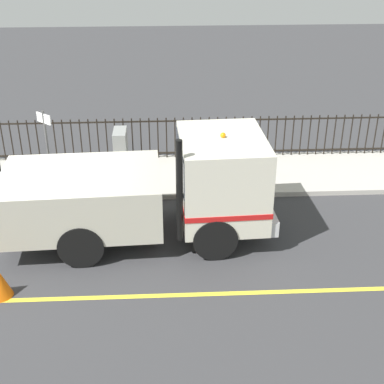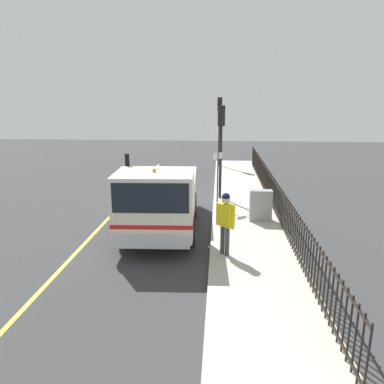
{
  "view_description": "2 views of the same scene",
  "coord_description": "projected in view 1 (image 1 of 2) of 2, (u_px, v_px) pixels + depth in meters",
  "views": [
    {
      "loc": [
        -10.83,
        -2.97,
        6.7
      ],
      "look_at": [
        0.31,
        -3.53,
        0.88
      ],
      "focal_mm": 51.03,
      "sensor_mm": 36.0,
      "label": 1
    },
    {
      "loc": [
        1.83,
        -14.28,
        4.4
      ],
      "look_at": [
        0.94,
        -2.64,
        1.39
      ],
      "focal_mm": 33.9,
      "sensor_mm": 36.0,
      "label": 2
    }
  ],
  "objects": [
    {
      "name": "ground_plane",
      "position": [
        40.0,
        236.0,
        12.55
      ],
      "size": [
        50.06,
        50.06,
        0.0
      ],
      "primitive_type": "plane",
      "color": "#38383A",
      "rests_on": "ground"
    },
    {
      "name": "sidewalk_slab",
      "position": [
        60.0,
        178.0,
        15.07
      ],
      "size": [
        2.54,
        22.75,
        0.13
      ],
      "primitive_type": "cube",
      "color": "#B7B2A8",
      "rests_on": "ground"
    },
    {
      "name": "lane_marking",
      "position": [
        16.0,
        300.0,
        10.48
      ],
      "size": [
        0.12,
        20.48,
        0.01
      ],
      "primitive_type": "cube",
      "color": "yellow",
      "rests_on": "ground"
    },
    {
      "name": "work_truck",
      "position": [
        161.0,
        186.0,
        12.0
      ],
      "size": [
        2.53,
        5.99,
        2.73
      ],
      "rotation": [
        0.0,
        0.0,
        3.19
      ],
      "color": "silver",
      "rests_on": "ground"
    },
    {
      "name": "worker_standing",
      "position": [
        236.0,
        148.0,
        13.99
      ],
      "size": [
        0.52,
        0.52,
        1.79
      ],
      "rotation": [
        0.0,
        0.0,
        2.37
      ],
      "color": "yellow",
      "rests_on": "sidewalk_slab"
    },
    {
      "name": "iron_fence",
      "position": [
        64.0,
        140.0,
        15.75
      ],
      "size": [
        0.04,
        19.38,
        1.23
      ],
      "color": "black",
      "rests_on": "sidewalk_slab"
    },
    {
      "name": "utility_cabinet",
      "position": [
        121.0,
        149.0,
        15.26
      ],
      "size": [
        0.78,
        0.35,
        1.13
      ],
      "primitive_type": "cube",
      "color": "gray",
      "rests_on": "sidewalk_slab"
    },
    {
      "name": "street_sign",
      "position": [
        47.0,
        144.0,
        13.41
      ],
      "size": [
        0.35,
        0.4,
        2.28
      ],
      "color": "#4C4C4C",
      "rests_on": "sidewalk_slab"
    }
  ]
}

